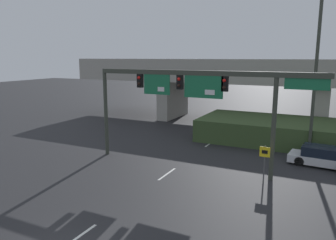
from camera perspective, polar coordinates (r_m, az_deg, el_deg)
name	(u,v)px	position (r m, az deg, el deg)	size (l,w,h in m)	color
lane_markings	(192,156)	(24.97, 4.15, -6.35)	(0.14, 44.52, 0.01)	silver
signal_gantry	(193,90)	(21.48, 4.31, 5.27)	(15.38, 0.44, 6.56)	#383D33
speed_limit_sign	(264,159)	(20.06, 16.45, -6.59)	(0.60, 0.11, 2.33)	#4C4C4C
highway_light_pole_far	(319,30)	(26.20, 24.85, 14.09)	(0.70, 0.36, 17.83)	#383D33
overpass_bridge	(241,78)	(37.64, 12.59, 7.12)	(39.53, 7.75, 7.19)	#A39E93
grass_embankment	(284,131)	(30.51, 19.62, -1.89)	(14.57, 6.89, 1.94)	#384C28
parked_sedan_near_right	(321,157)	(25.02, 25.15, -5.84)	(4.45, 2.19, 1.36)	silver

